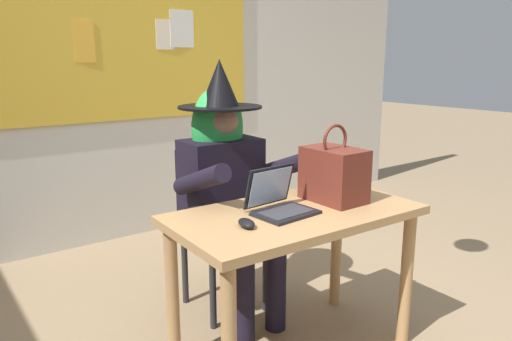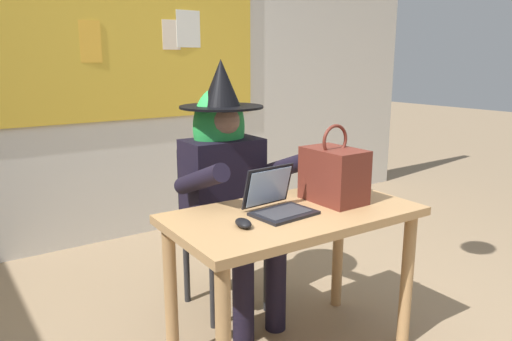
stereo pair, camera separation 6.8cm
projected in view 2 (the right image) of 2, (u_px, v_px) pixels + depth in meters
The scene contains 7 objects.
wall_back_bulletin at pixel (116, 58), 3.65m from camera, with size 6.33×2.24×2.81m.
desk_main at pixel (294, 235), 2.23m from camera, with size 1.17×0.65×0.73m.
chair_at_desk at pixel (218, 218), 2.78m from camera, with size 0.44×0.44×0.91m.
person_costumed at pixel (228, 175), 2.62m from camera, with size 0.61×0.70×1.41m.
laptop at pixel (278, 202), 2.18m from camera, with size 0.29×0.27×0.20m.
computer_mouse at pixel (243, 223), 1.99m from camera, with size 0.06×0.10×0.03m, color black.
handbag at pixel (334, 174), 2.33m from camera, with size 0.20×0.30×0.38m.
Camera 2 is at (-1.28, -1.54, 1.41)m, focal length 33.90 mm.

